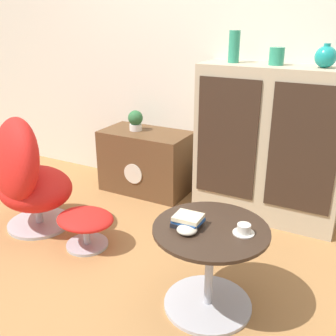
# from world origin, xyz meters

# --- Properties ---
(ground_plane) EXTENTS (12.00, 12.00, 0.00)m
(ground_plane) POSITION_xyz_m (0.00, 0.00, 0.00)
(ground_plane) COLOR #A87542
(wall_back) EXTENTS (6.40, 0.06, 2.60)m
(wall_back) POSITION_xyz_m (0.00, 1.48, 1.30)
(wall_back) COLOR silver
(wall_back) RESTS_ON ground_plane
(sideboard) EXTENTS (1.06, 0.38, 1.15)m
(sideboard) POSITION_xyz_m (0.53, 1.26, 0.58)
(sideboard) COLOR tan
(sideboard) RESTS_ON ground_plane
(tv_console) EXTENTS (0.76, 0.43, 0.54)m
(tv_console) POSITION_xyz_m (-0.52, 1.24, 0.27)
(tv_console) COLOR brown
(tv_console) RESTS_ON ground_plane
(egg_chair) EXTENTS (0.77, 0.75, 0.86)m
(egg_chair) POSITION_xyz_m (-0.92, 0.27, 0.41)
(egg_chair) COLOR #B7B7BC
(egg_chair) RESTS_ON ground_plane
(ottoman) EXTENTS (0.40, 0.34, 0.25)m
(ottoman) POSITION_xyz_m (-0.40, 0.26, 0.18)
(ottoman) COLOR #B7B7BC
(ottoman) RESTS_ON ground_plane
(coffee_table) EXTENTS (0.59, 0.59, 0.48)m
(coffee_table) POSITION_xyz_m (0.56, 0.10, 0.28)
(coffee_table) COLOR #B7B7BC
(coffee_table) RESTS_ON ground_plane
(vase_leftmost) EXTENTS (0.08, 0.08, 0.22)m
(vase_leftmost) POSITION_xyz_m (0.22, 1.27, 1.26)
(vase_leftmost) COLOR #2D8E6B
(vase_leftmost) RESTS_ON sideboard
(vase_inner_left) EXTENTS (0.10, 0.10, 0.12)m
(vase_inner_left) POSITION_xyz_m (0.52, 1.27, 1.21)
(vase_inner_left) COLOR #2D8E6B
(vase_inner_left) RESTS_ON sideboard
(vase_inner_right) EXTENTS (0.14, 0.14, 0.15)m
(vase_inner_right) POSITION_xyz_m (0.84, 1.27, 1.22)
(vase_inner_right) COLOR teal
(vase_inner_right) RESTS_ON sideboard
(potted_plant) EXTENTS (0.13, 0.13, 0.17)m
(potted_plant) POSITION_xyz_m (-0.62, 1.24, 0.63)
(potted_plant) COLOR silver
(potted_plant) RESTS_ON tv_console
(teacup) EXTENTS (0.11, 0.11, 0.05)m
(teacup) POSITION_xyz_m (0.72, 0.12, 0.50)
(teacup) COLOR silver
(teacup) RESTS_ON coffee_table
(book_stack) EXTENTS (0.15, 0.12, 0.06)m
(book_stack) POSITION_xyz_m (0.44, 0.06, 0.51)
(book_stack) COLOR black
(book_stack) RESTS_ON coffee_table
(bowl) EXTENTS (0.10, 0.10, 0.04)m
(bowl) POSITION_xyz_m (0.47, -0.01, 0.50)
(bowl) COLOR beige
(bowl) RESTS_ON coffee_table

